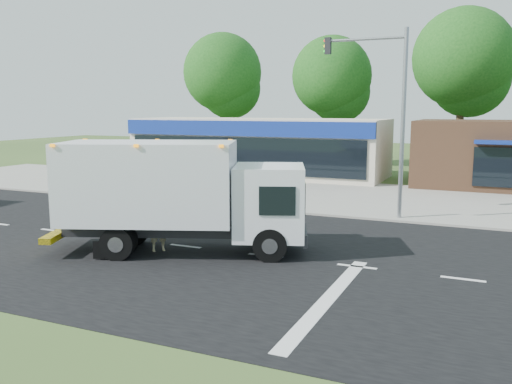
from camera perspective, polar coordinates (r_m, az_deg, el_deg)
ground at (r=17.65m, az=1.00°, el=-6.76°), size 120.00×120.00×0.00m
road_asphalt at (r=17.65m, az=1.00°, el=-6.75°), size 60.00×14.00×0.02m
sidewalk at (r=25.20m, az=8.29°, el=-1.97°), size 60.00×2.40×0.12m
parking_apron at (r=30.75m, az=11.22°, el=-0.19°), size 60.00×9.00×0.02m
lane_markings at (r=15.96m, az=3.61°, el=-8.41°), size 55.20×7.00×0.01m
ems_box_truck at (r=17.95m, az=-8.40°, el=0.32°), size 8.65×5.33×3.67m
emergency_worker at (r=18.31m, az=-10.23°, el=-3.33°), size 0.76×0.77×1.90m
retail_strip_mall at (r=38.96m, az=0.24°, el=4.81°), size 18.00×6.20×4.00m
brown_storefront at (r=35.75m, az=24.52°, el=3.64°), size 10.00×6.70×4.00m
traffic_signal_pole at (r=23.65m, az=13.72°, el=9.02°), size 3.51×0.25×8.00m
background_trees at (r=44.53m, az=14.56°, el=11.95°), size 36.77×7.39×12.10m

